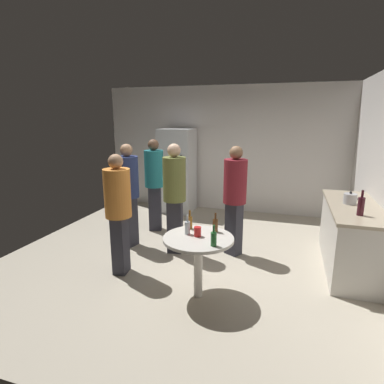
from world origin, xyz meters
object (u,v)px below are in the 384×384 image
object	(u,v)px
person_in_olive_shirt	(174,191)
person_in_navy_shirt	(128,188)
beer_bottle_amber	(190,222)
refrigerator	(177,171)
kettle	(350,199)
foreground_table	(198,246)
beer_bottle_brown	(215,225)
person_in_teal_shirt	(154,178)
person_in_maroon_shirt	(235,193)
plastic_cup_red	(198,232)
beer_bottle_clear	(187,227)
wine_bottle_on_counter	(361,206)
person_in_orange_shirt	(118,206)
beer_bottle_green	(214,238)

from	to	relation	value
person_in_olive_shirt	person_in_navy_shirt	bearing A→B (deg)	-100.82
beer_bottle_amber	person_in_navy_shirt	size ratio (longest dim) A/B	0.14
refrigerator	kettle	distance (m)	3.62
foreground_table	beer_bottle_brown	size ratio (longest dim) A/B	3.48
person_in_teal_shirt	person_in_maroon_shirt	xyz separation A→B (m)	(1.56, -0.61, -0.01)
refrigerator	plastic_cup_red	bearing A→B (deg)	-66.15
person_in_navy_shirt	foreground_table	bearing A→B (deg)	-21.36
person_in_navy_shirt	plastic_cup_red	bearing A→B (deg)	-21.07
beer_bottle_clear	beer_bottle_amber	bearing A→B (deg)	99.22
beer_bottle_amber	person_in_olive_shirt	bearing A→B (deg)	121.12
beer_bottle_amber	plastic_cup_red	bearing A→B (deg)	-52.62
beer_bottle_amber	foreground_table	bearing A→B (deg)	-52.91
refrigerator	beer_bottle_amber	distance (m)	3.19
beer_bottle_brown	person_in_maroon_shirt	bearing A→B (deg)	87.75
wine_bottle_on_counter	person_in_maroon_shirt	distance (m)	1.64
person_in_teal_shirt	person_in_orange_shirt	distance (m)	1.66
beer_bottle_green	person_in_maroon_shirt	xyz separation A→B (m)	(-0.04, 1.47, 0.14)
wine_bottle_on_counter	beer_bottle_brown	distance (m)	1.76
beer_bottle_amber	beer_bottle_brown	world-z (taller)	same
beer_bottle_brown	person_in_teal_shirt	bearing A→B (deg)	132.30
beer_bottle_clear	person_in_navy_shirt	size ratio (longest dim) A/B	0.14
foreground_table	person_in_teal_shirt	distance (m)	2.37
person_in_maroon_shirt	person_in_orange_shirt	distance (m)	1.69
person_in_navy_shirt	wine_bottle_on_counter	bearing A→B (deg)	11.11
plastic_cup_red	person_in_navy_shirt	size ratio (longest dim) A/B	0.07
person_in_orange_shirt	foreground_table	bearing A→B (deg)	-17.51
person_in_orange_shirt	person_in_olive_shirt	bearing A→B (deg)	55.57
person_in_maroon_shirt	person_in_olive_shirt	size ratio (longest dim) A/B	0.98
person_in_maroon_shirt	person_in_orange_shirt	bearing A→B (deg)	-22.28
person_in_olive_shirt	beer_bottle_brown	bearing A→B (deg)	35.27
person_in_olive_shirt	person_in_maroon_shirt	bearing A→B (deg)	94.25
beer_bottle_brown	beer_bottle_clear	world-z (taller)	same
refrigerator	person_in_olive_shirt	world-z (taller)	refrigerator
refrigerator	beer_bottle_green	world-z (taller)	refrigerator
beer_bottle_green	person_in_olive_shirt	world-z (taller)	person_in_olive_shirt
kettle	person_in_teal_shirt	world-z (taller)	person_in_teal_shirt
kettle	plastic_cup_red	bearing A→B (deg)	-142.35
refrigerator	person_in_orange_shirt	size ratio (longest dim) A/B	1.12
person_in_olive_shirt	refrigerator	bearing A→B (deg)	-169.74
person_in_orange_shirt	plastic_cup_red	bearing A→B (deg)	-16.51
foreground_table	beer_bottle_amber	xyz separation A→B (m)	(-0.18, 0.23, 0.19)
beer_bottle_clear	person_in_olive_shirt	size ratio (longest dim) A/B	0.14
person_in_orange_shirt	wine_bottle_on_counter	bearing A→B (deg)	6.35
beer_bottle_clear	foreground_table	bearing A→B (deg)	-19.90
refrigerator	wine_bottle_on_counter	distance (m)	3.93
foreground_table	person_in_orange_shirt	bearing A→B (deg)	167.99
beer_bottle_green	person_in_navy_shirt	bearing A→B (deg)	142.67
foreground_table	plastic_cup_red	world-z (taller)	plastic_cup_red
person_in_orange_shirt	person_in_navy_shirt	bearing A→B (deg)	105.21
foreground_table	person_in_orange_shirt	distance (m)	1.21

